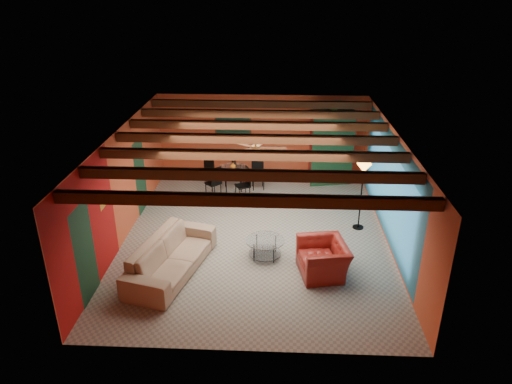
{
  "coord_description": "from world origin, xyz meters",
  "views": [
    {
      "loc": [
        0.49,
        -10.34,
        5.91
      ],
      "look_at": [
        0.0,
        0.2,
        1.15
      ],
      "focal_mm": 33.08,
      "sensor_mm": 36.0,
      "label": 1
    }
  ],
  "objects_px": {
    "sofa": "(171,256)",
    "armchair": "(323,258)",
    "coffee_table": "(265,248)",
    "potted_plant": "(335,106)",
    "armoire": "(332,148)",
    "vase": "(233,157)",
    "floor_lamp": "(361,197)",
    "dining_table": "(233,175)"
  },
  "relations": [
    {
      "from": "coffee_table",
      "to": "potted_plant",
      "type": "distance_m",
      "value": 5.48
    },
    {
      "from": "sofa",
      "to": "armchair",
      "type": "height_order",
      "value": "sofa"
    },
    {
      "from": "sofa",
      "to": "dining_table",
      "type": "height_order",
      "value": "dining_table"
    },
    {
      "from": "floor_lamp",
      "to": "vase",
      "type": "bearing_deg",
      "value": 146.29
    },
    {
      "from": "sofa",
      "to": "dining_table",
      "type": "xyz_separation_m",
      "value": [
        0.95,
        4.54,
        0.09
      ]
    },
    {
      "from": "potted_plant",
      "to": "vase",
      "type": "distance_m",
      "value": 3.42
    },
    {
      "from": "coffee_table",
      "to": "potted_plant",
      "type": "height_order",
      "value": "potted_plant"
    },
    {
      "from": "armchair",
      "to": "sofa",
      "type": "bearing_deg",
      "value": -99.17
    },
    {
      "from": "sofa",
      "to": "floor_lamp",
      "type": "distance_m",
      "value": 4.97
    },
    {
      "from": "armoire",
      "to": "vase",
      "type": "height_order",
      "value": "armoire"
    },
    {
      "from": "armchair",
      "to": "armoire",
      "type": "xyz_separation_m",
      "value": [
        0.65,
        5.22,
        0.74
      ]
    },
    {
      "from": "floor_lamp",
      "to": "potted_plant",
      "type": "xyz_separation_m",
      "value": [
        -0.45,
        3.09,
        1.56
      ]
    },
    {
      "from": "dining_table",
      "to": "potted_plant",
      "type": "height_order",
      "value": "potted_plant"
    },
    {
      "from": "vase",
      "to": "armoire",
      "type": "bearing_deg",
      "value": 14.35
    },
    {
      "from": "coffee_table",
      "to": "vase",
      "type": "bearing_deg",
      "value": 105.77
    },
    {
      "from": "coffee_table",
      "to": "floor_lamp",
      "type": "distance_m",
      "value": 2.91
    },
    {
      "from": "coffee_table",
      "to": "dining_table",
      "type": "distance_m",
      "value": 4.0
    },
    {
      "from": "armchair",
      "to": "coffee_table",
      "type": "bearing_deg",
      "value": -125.77
    },
    {
      "from": "armoire",
      "to": "floor_lamp",
      "type": "height_order",
      "value": "armoire"
    },
    {
      "from": "dining_table",
      "to": "armoire",
      "type": "xyz_separation_m",
      "value": [
        3.02,
        0.77,
        0.63
      ]
    },
    {
      "from": "armchair",
      "to": "coffee_table",
      "type": "height_order",
      "value": "armchair"
    },
    {
      "from": "vase",
      "to": "armchair",
      "type": "bearing_deg",
      "value": -61.93
    },
    {
      "from": "armchair",
      "to": "coffee_table",
      "type": "distance_m",
      "value": 1.43
    },
    {
      "from": "armoire",
      "to": "potted_plant",
      "type": "xyz_separation_m",
      "value": [
        0.0,
        0.0,
        1.34
      ]
    },
    {
      "from": "sofa",
      "to": "dining_table",
      "type": "bearing_deg",
      "value": 3.01
    },
    {
      "from": "sofa",
      "to": "armoire",
      "type": "relative_size",
      "value": 1.21
    },
    {
      "from": "sofa",
      "to": "coffee_table",
      "type": "bearing_deg",
      "value": -56.42
    },
    {
      "from": "dining_table",
      "to": "potted_plant",
      "type": "bearing_deg",
      "value": 14.35
    },
    {
      "from": "dining_table",
      "to": "floor_lamp",
      "type": "relative_size",
      "value": 1.04
    },
    {
      "from": "armoire",
      "to": "vase",
      "type": "distance_m",
      "value": 3.12
    },
    {
      "from": "armchair",
      "to": "vase",
      "type": "xyz_separation_m",
      "value": [
        -2.37,
        4.45,
        0.69
      ]
    },
    {
      "from": "coffee_table",
      "to": "floor_lamp",
      "type": "height_order",
      "value": "floor_lamp"
    },
    {
      "from": "floor_lamp",
      "to": "potted_plant",
      "type": "distance_m",
      "value": 3.49
    },
    {
      "from": "coffee_table",
      "to": "potted_plant",
      "type": "relative_size",
      "value": 1.93
    },
    {
      "from": "vase",
      "to": "potted_plant",
      "type": "bearing_deg",
      "value": 14.35
    },
    {
      "from": "armchair",
      "to": "floor_lamp",
      "type": "relative_size",
      "value": 0.63
    },
    {
      "from": "sofa",
      "to": "armchair",
      "type": "xyz_separation_m",
      "value": [
        3.32,
        0.09,
        -0.02
      ]
    },
    {
      "from": "floor_lamp",
      "to": "potted_plant",
      "type": "height_order",
      "value": "potted_plant"
    },
    {
      "from": "armoire",
      "to": "floor_lamp",
      "type": "distance_m",
      "value": 3.13
    },
    {
      "from": "sofa",
      "to": "vase",
      "type": "relative_size",
      "value": 15.47
    },
    {
      "from": "floor_lamp",
      "to": "coffee_table",
      "type": "bearing_deg",
      "value": -147.39
    },
    {
      "from": "sofa",
      "to": "armoire",
      "type": "xyz_separation_m",
      "value": [
        3.97,
        5.31,
        0.72
      ]
    }
  ]
}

